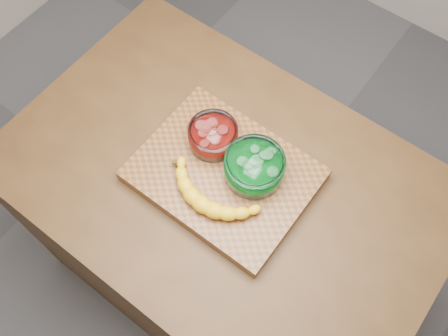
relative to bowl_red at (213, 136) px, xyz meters
The scene contains 6 objects.
ground 0.98m from the bowl_red, 35.30° to the right, with size 3.50×3.50×0.00m, color #57575C.
counter 0.53m from the bowl_red, 35.30° to the right, with size 1.20×0.80×0.90m, color #482D15.
cutting_board 0.11m from the bowl_red, 35.30° to the right, with size 0.45×0.35×0.04m, color brown.
bowl_red is the anchor object (origin of this frame).
bowl_green 0.14m from the bowl_red, ahead, with size 0.16×0.16×0.07m.
banana 0.16m from the bowl_red, 55.55° to the right, with size 0.29×0.13×0.04m, color yellow, non-canonical shape.
Camera 1 is at (0.35, -0.47, 2.11)m, focal length 40.00 mm.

